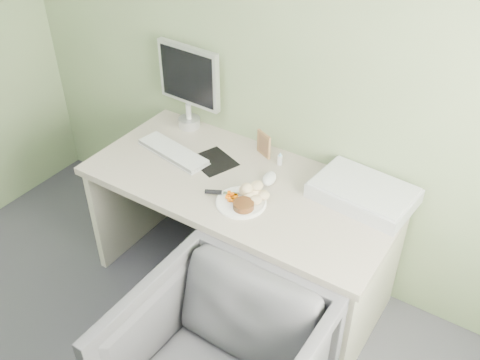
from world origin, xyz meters
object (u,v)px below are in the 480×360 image
Objects in this scene: plate at (241,202)px; scanner at (363,193)px; desk at (241,210)px; monitor at (189,82)px.

scanner reaches higher than plate.
desk is 3.38× the size of scanner.
monitor reaches higher than scanner.
desk is 6.57× the size of plate.
desk is at bearing -26.73° from monitor.
monitor is (-1.12, 0.11, 0.24)m from scanner.
desk is 0.26m from plate.
scanner is 0.97× the size of monitor.
monitor is at bearing 144.74° from plate.
monitor is at bearing 179.76° from scanner.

